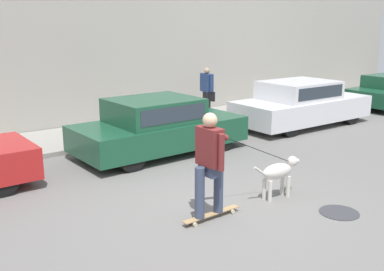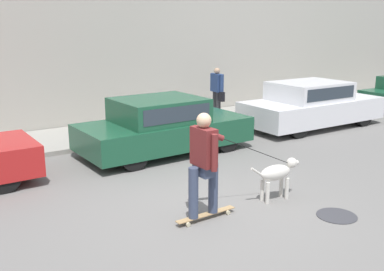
# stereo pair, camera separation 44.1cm
# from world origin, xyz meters

# --- Properties ---
(ground_plane) EXTENTS (36.00, 36.00, 0.00)m
(ground_plane) POSITION_xyz_m (0.00, 0.00, 0.00)
(ground_plane) COLOR slate
(back_wall) EXTENTS (32.00, 0.30, 4.65)m
(back_wall) POSITION_xyz_m (0.00, 7.16, 2.32)
(back_wall) COLOR #ADA89E
(back_wall) RESTS_ON ground_plane
(sidewalk_curb) EXTENTS (30.00, 2.42, 0.11)m
(sidewalk_curb) POSITION_xyz_m (0.00, 5.78, 0.06)
(sidewalk_curb) COLOR gray
(sidewalk_curb) RESTS_ON ground_plane
(parked_car_1) EXTENTS (4.12, 1.94, 1.33)m
(parked_car_1) POSITION_xyz_m (1.07, 3.42, 0.64)
(parked_car_1) COLOR black
(parked_car_1) RESTS_ON ground_plane
(parked_car_2) EXTENTS (4.45, 1.87, 1.36)m
(parked_car_2) POSITION_xyz_m (6.16, 3.42, 0.65)
(parked_car_2) COLOR black
(parked_car_2) RESTS_ON ground_plane
(dog) EXTENTS (1.04, 0.31, 0.71)m
(dog) POSITION_xyz_m (1.25, -0.25, 0.48)
(dog) COLOR beige
(dog) RESTS_ON ground_plane
(skateboarder) EXTENTS (2.39, 0.63, 1.72)m
(skateboarder) POSITION_xyz_m (-0.31, -0.26, 0.98)
(skateboarder) COLOR beige
(skateboarder) RESTS_ON ground_plane
(pedestrian_with_bag) EXTENTS (0.27, 0.75, 1.54)m
(pedestrian_with_bag) POSITION_xyz_m (4.51, 5.92, 0.95)
(pedestrian_with_bag) COLOR #28282D
(pedestrian_with_bag) RESTS_ON sidewalk_curb
(manhole_cover) EXTENTS (0.64, 0.64, 0.01)m
(manhole_cover) POSITION_xyz_m (1.56, -1.33, 0.01)
(manhole_cover) COLOR #38383D
(manhole_cover) RESTS_ON ground_plane
(fire_hydrant) EXTENTS (0.18, 0.18, 0.76)m
(fire_hydrant) POSITION_xyz_m (9.31, 4.32, 0.40)
(fire_hydrant) COLOR #4C5156
(fire_hydrant) RESTS_ON ground_plane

